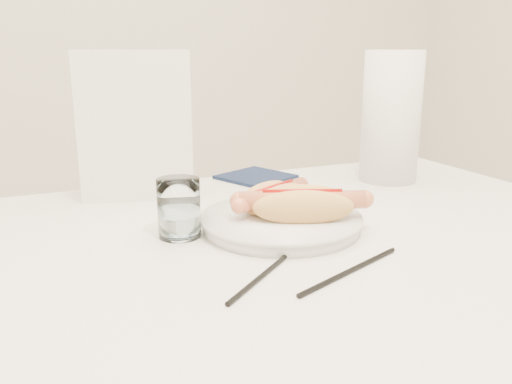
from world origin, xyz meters
name	(u,v)px	position (x,y,z in m)	size (l,w,h in m)	color
table	(268,278)	(0.00, 0.00, 0.69)	(1.20, 0.80, 0.75)	silver
plate	(281,224)	(0.04, 0.03, 0.76)	(0.24, 0.24, 0.02)	silver
hotdog_left	(272,198)	(0.04, 0.07, 0.79)	(0.15, 0.12, 0.04)	#E09F59
hotdog_right	(302,205)	(0.06, 0.01, 0.79)	(0.18, 0.12, 0.05)	#E0A657
water_glass	(179,208)	(-0.11, 0.07, 0.79)	(0.06, 0.06, 0.09)	white
chopstick_near	(267,272)	(-0.05, -0.11, 0.75)	(0.01, 0.01, 0.19)	black
chopstick_far	(350,271)	(0.04, -0.15, 0.75)	(0.01, 0.01, 0.20)	black
napkin_box	(137,124)	(-0.12, 0.33, 0.88)	(0.20, 0.11, 0.26)	white
navy_napkin	(256,177)	(0.13, 0.35, 0.75)	(0.13, 0.13, 0.01)	#111B37
paper_towel_roll	(391,117)	(0.38, 0.23, 0.88)	(0.12, 0.12, 0.26)	white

